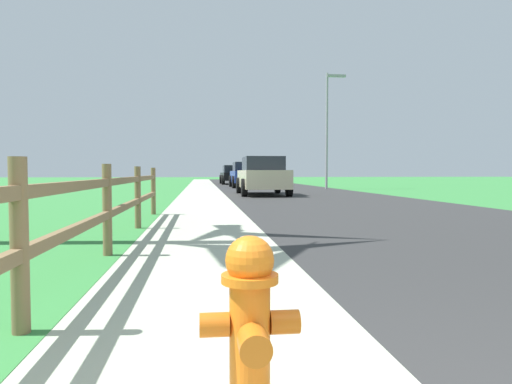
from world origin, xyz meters
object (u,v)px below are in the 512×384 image
object	(u,v)px
fire_hydrant	(250,321)
street_lamp	(329,121)
parked_car_blue	(246,175)
parked_car_black	(234,175)
parked_suv_beige	(262,176)

from	to	relation	value
fire_hydrant	street_lamp	distance (m)	25.47
parked_car_blue	parked_car_black	distance (m)	7.97
parked_car_blue	parked_car_black	size ratio (longest dim) A/B	0.90
parked_suv_beige	parked_car_blue	distance (m)	9.49
parked_car_black	parked_suv_beige	bearing A→B (deg)	-89.93
fire_hydrant	parked_car_black	distance (m)	35.56
parked_suv_beige	parked_car_blue	size ratio (longest dim) A/B	1.09
parked_suv_beige	parked_car_blue	world-z (taller)	parked_suv_beige
parked_car_blue	street_lamp	distance (m)	6.43
parked_suv_beige	parked_car_black	bearing A→B (deg)	90.07
parked_car_blue	parked_car_black	bearing A→B (deg)	91.73
parked_car_black	street_lamp	bearing A→B (deg)	-67.23
parked_suv_beige	parked_car_blue	xyz separation A→B (m)	(0.22, 9.49, -0.01)
fire_hydrant	parked_car_blue	world-z (taller)	parked_car_blue
parked_suv_beige	parked_car_black	size ratio (longest dim) A/B	0.97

